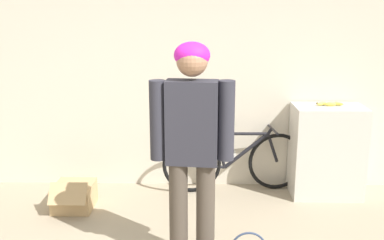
# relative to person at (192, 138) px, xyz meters

# --- Properties ---
(wall_back) EXTENTS (8.00, 0.07, 2.60)m
(wall_back) POSITION_rel_person_xyz_m (-0.12, 1.69, 0.26)
(wall_back) COLOR beige
(wall_back) RESTS_ON ground_plane
(side_shelf) EXTENTS (0.74, 0.48, 0.99)m
(side_shelf) POSITION_rel_person_xyz_m (1.42, 1.40, -0.55)
(side_shelf) COLOR beige
(side_shelf) RESTS_ON ground_plane
(person) EXTENTS (0.63, 0.25, 1.76)m
(person) POSITION_rel_person_xyz_m (0.00, 0.00, 0.00)
(person) COLOR #4C4238
(person) RESTS_ON ground_plane
(bicycle) EXTENTS (1.60, 0.46, 0.72)m
(bicycle) POSITION_rel_person_xyz_m (0.44, 1.48, -0.69)
(bicycle) COLOR black
(bicycle) RESTS_ON ground_plane
(banana) EXTENTS (0.29, 0.08, 0.04)m
(banana) POSITION_rel_person_xyz_m (1.42, 1.42, -0.04)
(banana) COLOR #EAD64C
(banana) RESTS_ON side_shelf
(cardboard_box) EXTENTS (0.39, 0.49, 0.33)m
(cardboard_box) POSITION_rel_person_xyz_m (-1.22, 0.99, -0.92)
(cardboard_box) COLOR tan
(cardboard_box) RESTS_ON ground_plane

